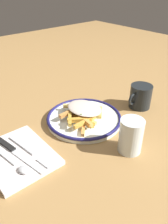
{
  "coord_description": "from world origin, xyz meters",
  "views": [
    {
      "loc": [
        0.41,
        0.47,
        0.43
      ],
      "look_at": [
        0.0,
        0.0,
        0.03
      ],
      "focal_mm": 36.19,
      "sensor_mm": 36.0,
      "label": 1
    }
  ],
  "objects_px": {
    "plate": "(84,118)",
    "fork": "(30,151)",
    "fries_heap": "(84,112)",
    "napkin": "(18,156)",
    "knife": "(13,150)",
    "coffee_mug": "(140,96)",
    "water_glass": "(131,136)",
    "spoon": "(15,164)"
  },
  "relations": [
    {
      "from": "fork",
      "to": "spoon",
      "type": "relative_size",
      "value": 1.16
    },
    {
      "from": "fries_heap",
      "to": "fork",
      "type": "xyz_separation_m",
      "value": [
        0.22,
        0.03,
        -0.02
      ]
    },
    {
      "from": "water_glass",
      "to": "coffee_mug",
      "type": "bearing_deg",
      "value": -148.98
    },
    {
      "from": "knife",
      "to": "coffee_mug",
      "type": "height_order",
      "value": "coffee_mug"
    },
    {
      "from": "water_glass",
      "to": "coffee_mug",
      "type": "relative_size",
      "value": 0.95
    },
    {
      "from": "water_glass",
      "to": "spoon",
      "type": "bearing_deg",
      "value": -27.67
    },
    {
      "from": "plate",
      "to": "fork",
      "type": "bearing_deg",
      "value": 7.15
    },
    {
      "from": "napkin",
      "to": "knife",
      "type": "bearing_deg",
      "value": -80.58
    },
    {
      "from": "fries_heap",
      "to": "knife",
      "type": "height_order",
      "value": "fries_heap"
    },
    {
      "from": "water_glass",
      "to": "coffee_mug",
      "type": "xyz_separation_m",
      "value": [
        -0.22,
        -0.13,
        -0.01
      ]
    },
    {
      "from": "fries_heap",
      "to": "napkin",
      "type": "distance_m",
      "value": 0.25
    },
    {
      "from": "spoon",
      "to": "coffee_mug",
      "type": "relative_size",
      "value": 1.45
    },
    {
      "from": "spoon",
      "to": "water_glass",
      "type": "bearing_deg",
      "value": 152.33
    },
    {
      "from": "coffee_mug",
      "to": "fork",
      "type": "bearing_deg",
      "value": -4.65
    },
    {
      "from": "napkin",
      "to": "coffee_mug",
      "type": "xyz_separation_m",
      "value": [
        -0.46,
        0.05,
        0.04
      ]
    },
    {
      "from": "plate",
      "to": "knife",
      "type": "distance_m",
      "value": 0.25
    },
    {
      "from": "plate",
      "to": "knife",
      "type": "bearing_deg",
      "value": -0.73
    },
    {
      "from": "spoon",
      "to": "fork",
      "type": "bearing_deg",
      "value": -156.88
    },
    {
      "from": "knife",
      "to": "coffee_mug",
      "type": "bearing_deg",
      "value": 171.95
    },
    {
      "from": "knife",
      "to": "spoon",
      "type": "height_order",
      "value": "spoon"
    },
    {
      "from": "fries_heap",
      "to": "spoon",
      "type": "xyz_separation_m",
      "value": [
        0.27,
        0.05,
        -0.02
      ]
    },
    {
      "from": "napkin",
      "to": "fork",
      "type": "distance_m",
      "value": 0.03
    },
    {
      "from": "napkin",
      "to": "spoon",
      "type": "bearing_deg",
      "value": 56.37
    },
    {
      "from": "fries_heap",
      "to": "spoon",
      "type": "height_order",
      "value": "fries_heap"
    },
    {
      "from": "napkin",
      "to": "fries_heap",
      "type": "bearing_deg",
      "value": -176.3
    },
    {
      "from": "napkin",
      "to": "knife",
      "type": "distance_m",
      "value": 0.02
    },
    {
      "from": "knife",
      "to": "coffee_mug",
      "type": "distance_m",
      "value": 0.47
    },
    {
      "from": "fries_heap",
      "to": "water_glass",
      "type": "distance_m",
      "value": 0.19
    },
    {
      "from": "fork",
      "to": "coffee_mug",
      "type": "bearing_deg",
      "value": 175.35
    },
    {
      "from": "plate",
      "to": "water_glass",
      "type": "distance_m",
      "value": 0.2
    },
    {
      "from": "plate",
      "to": "fork",
      "type": "height_order",
      "value": "plate"
    },
    {
      "from": "plate",
      "to": "napkin",
      "type": "height_order",
      "value": "plate"
    },
    {
      "from": "fork",
      "to": "spoon",
      "type": "distance_m",
      "value": 0.06
    },
    {
      "from": "plate",
      "to": "napkin",
      "type": "distance_m",
      "value": 0.25
    },
    {
      "from": "coffee_mug",
      "to": "spoon",
      "type": "bearing_deg",
      "value": -1.52
    },
    {
      "from": "fries_heap",
      "to": "water_glass",
      "type": "bearing_deg",
      "value": 89.55
    },
    {
      "from": "water_glass",
      "to": "knife",
      "type": "bearing_deg",
      "value": -37.83
    },
    {
      "from": "plate",
      "to": "fries_heap",
      "type": "xyz_separation_m",
      "value": [
        -0.0,
        -0.0,
        0.02
      ]
    },
    {
      "from": "fries_heap",
      "to": "knife",
      "type": "distance_m",
      "value": 0.25
    },
    {
      "from": "fries_heap",
      "to": "napkin",
      "type": "height_order",
      "value": "fries_heap"
    },
    {
      "from": "plate",
      "to": "water_glass",
      "type": "height_order",
      "value": "water_glass"
    },
    {
      "from": "fork",
      "to": "plate",
      "type": "bearing_deg",
      "value": -172.85
    }
  ]
}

